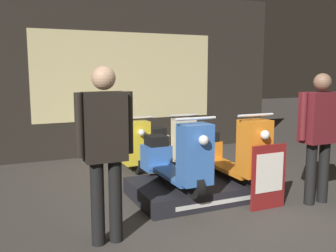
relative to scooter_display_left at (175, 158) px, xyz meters
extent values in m
plane|color=#423D38|center=(0.33, -1.12, -0.57)|extent=(30.00, 30.00, 0.00)
cube|color=#28231E|center=(0.33, 2.98, 1.03)|extent=(6.61, 0.08, 3.20)
cube|color=beige|center=(0.33, 2.94, 0.98)|extent=(3.64, 0.01, 1.70)
cube|color=black|center=(0.41, 0.06, -0.46)|extent=(1.82, 1.10, 0.21)
cube|color=silver|center=(0.41, -0.49, -0.47)|extent=(1.28, 0.01, 0.05)
cylinder|color=black|center=(0.00, -0.54, -0.20)|extent=(0.09, 0.30, 0.30)
cylinder|color=black|center=(0.00, 0.66, -0.20)|extent=(0.09, 0.30, 0.30)
cube|color=#386BBC|center=(0.00, 0.06, -0.21)|extent=(0.34, 1.11, 0.05)
cube|color=#386BBC|center=(0.00, -0.51, 0.16)|extent=(0.35, 0.27, 0.69)
cube|color=#386BBC|center=(0.00, 0.64, -0.13)|extent=(0.37, 0.32, 0.35)
cube|color=black|center=(0.00, 0.63, 0.12)|extent=(0.27, 0.29, 0.14)
cylinder|color=silver|center=(0.00, -0.52, 0.56)|extent=(0.50, 0.03, 0.03)
sphere|color=white|center=(0.00, -0.71, 0.35)|extent=(0.11, 0.11, 0.11)
cylinder|color=black|center=(0.82, -0.54, -0.20)|extent=(0.09, 0.30, 0.30)
cylinder|color=black|center=(0.82, 0.66, -0.20)|extent=(0.09, 0.30, 0.30)
cube|color=orange|center=(0.82, 0.06, -0.21)|extent=(0.34, 1.11, 0.05)
cube|color=orange|center=(0.82, -0.51, 0.16)|extent=(0.35, 0.27, 0.69)
cube|color=orange|center=(0.82, 0.64, -0.13)|extent=(0.37, 0.32, 0.35)
cube|color=black|center=(0.82, 0.63, 0.12)|extent=(0.27, 0.29, 0.14)
cylinder|color=silver|center=(0.82, -0.52, 0.56)|extent=(0.50, 0.03, 0.03)
sphere|color=white|center=(0.82, -0.71, 0.35)|extent=(0.11, 0.11, 0.11)
cylinder|color=black|center=(0.00, 1.41, -0.42)|extent=(0.09, 0.30, 0.30)
cylinder|color=black|center=(0.00, 2.62, -0.42)|extent=(0.09, 0.30, 0.30)
cube|color=yellow|center=(0.00, 2.02, -0.43)|extent=(0.34, 1.11, 0.05)
cube|color=yellow|center=(0.00, 1.44, -0.06)|extent=(0.35, 0.27, 0.69)
cube|color=yellow|center=(0.00, 2.59, -0.34)|extent=(0.37, 0.32, 0.35)
cube|color=black|center=(0.00, 2.59, -0.09)|extent=(0.27, 0.29, 0.14)
cylinder|color=silver|center=(0.00, 1.43, 0.35)|extent=(0.50, 0.03, 0.03)
sphere|color=white|center=(0.00, 1.25, 0.14)|extent=(0.11, 0.11, 0.11)
cylinder|color=black|center=(0.83, 1.41, -0.42)|extent=(0.09, 0.30, 0.30)
cylinder|color=black|center=(0.83, 2.62, -0.42)|extent=(0.09, 0.30, 0.30)
cube|color=beige|center=(0.83, 2.02, -0.43)|extent=(0.34, 1.11, 0.05)
cube|color=beige|center=(0.83, 1.44, -0.06)|extent=(0.35, 0.27, 0.69)
cube|color=beige|center=(0.83, 2.59, -0.34)|extent=(0.37, 0.32, 0.35)
cube|color=black|center=(0.83, 2.59, -0.09)|extent=(0.27, 0.29, 0.14)
cylinder|color=silver|center=(0.83, 1.43, 0.35)|extent=(0.50, 0.03, 0.03)
sphere|color=white|center=(0.83, 1.25, 0.14)|extent=(0.11, 0.11, 0.11)
cylinder|color=black|center=(-1.19, -0.78, -0.16)|extent=(0.13, 0.13, 0.82)
cylinder|color=black|center=(-1.01, -0.78, -0.16)|extent=(0.13, 0.13, 0.82)
cube|color=black|center=(-1.10, -0.78, 0.57)|extent=(0.39, 0.22, 0.65)
cylinder|color=black|center=(-1.33, -0.78, 0.60)|extent=(0.08, 0.08, 0.60)
cylinder|color=black|center=(-0.86, -0.78, 0.60)|extent=(0.08, 0.08, 0.60)
sphere|color=tan|center=(-1.10, -0.78, 1.03)|extent=(0.22, 0.22, 0.22)
cylinder|color=black|center=(1.49, -0.78, -0.18)|extent=(0.13, 0.13, 0.78)
cylinder|color=black|center=(1.71, -0.78, -0.18)|extent=(0.13, 0.13, 0.78)
cube|color=#5B191E|center=(1.60, -0.78, 0.52)|extent=(0.48, 0.27, 0.62)
cylinder|color=#5B191E|center=(1.32, -0.78, 0.55)|extent=(0.08, 0.08, 0.57)
sphere|color=brown|center=(1.60, -0.78, 0.96)|extent=(0.21, 0.21, 0.21)
cube|color=maroon|center=(0.91, -0.69, -0.17)|extent=(0.48, 0.04, 0.79)
cube|color=white|center=(0.91, -0.71, -0.11)|extent=(0.39, 0.01, 0.47)
camera|label=1|loc=(-1.97, -4.16, 1.09)|focal=40.00mm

